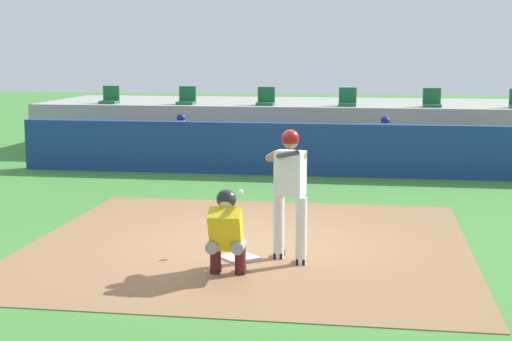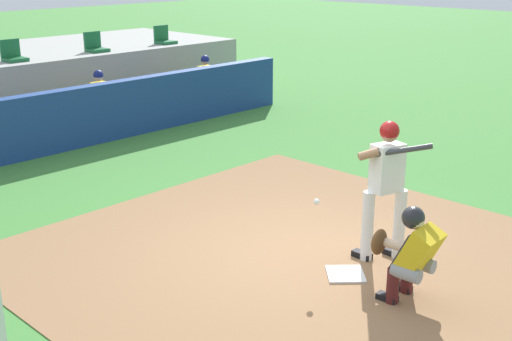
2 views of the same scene
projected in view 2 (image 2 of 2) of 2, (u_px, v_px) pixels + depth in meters
ground_plane at (295, 256)px, 8.49m from camera, size 80.00×80.00×0.00m
dirt_infield at (295, 256)px, 8.49m from camera, size 6.40×6.40×0.01m
home_plate at (346, 274)px, 7.95m from camera, size 0.62×0.62×0.02m
batter_at_plate at (386, 182)px, 8.09m from camera, size 0.61×0.85×1.80m
catcher_crouched at (410, 251)px, 7.20m from camera, size 0.49×1.65×1.13m
dugout_wall at (37, 125)px, 12.59m from camera, size 13.00×0.30×1.20m
dugout_bench at (14, 135)px, 13.36m from camera, size 11.80×0.44×0.45m
dugout_player_1 at (103, 99)px, 14.53m from camera, size 0.49×0.70×1.30m
dugout_player_2 at (209, 80)px, 16.67m from camera, size 0.49×0.70×1.30m
stadium_seat_3 at (13, 55)px, 14.94m from camera, size 0.46×0.46×0.48m
stadium_seat_4 at (95, 46)px, 16.42m from camera, size 0.46×0.46×0.48m
stadium_seat_5 at (164, 39)px, 17.91m from camera, size 0.46×0.46×0.48m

